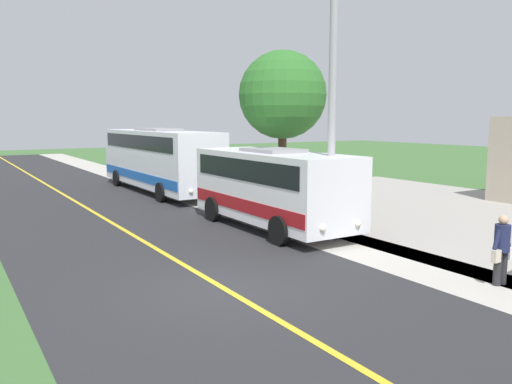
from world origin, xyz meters
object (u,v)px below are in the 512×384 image
(transit_bus_rear, at_px, (159,157))
(tree_curbside, at_px, (283,95))
(shuttle_bus_front, at_px, (273,185))
(street_light_pole, at_px, (329,93))
(pedestrian_with_bags, at_px, (502,248))

(transit_bus_rear, distance_m, tree_curbside, 8.22)
(shuttle_bus_front, bearing_deg, transit_bus_rear, -90.09)
(shuttle_bus_front, bearing_deg, street_light_pole, 98.82)
(pedestrian_with_bags, bearing_deg, transit_bus_rear, -87.01)
(transit_bus_rear, relative_size, tree_curbside, 1.66)
(transit_bus_rear, xyz_separation_m, pedestrian_with_bags, (-0.98, 18.68, -0.94))
(street_light_pole, bearing_deg, tree_curbside, -112.34)
(tree_curbside, bearing_deg, transit_bus_rear, -67.91)
(transit_bus_rear, distance_m, pedestrian_with_bags, 18.73)
(shuttle_bus_front, height_order, street_light_pole, street_light_pole)
(pedestrian_with_bags, bearing_deg, shuttle_bus_front, -82.83)
(pedestrian_with_bags, distance_m, tree_curbside, 12.35)
(transit_bus_rear, height_order, pedestrian_with_bags, transit_bus_rear)
(transit_bus_rear, bearing_deg, tree_curbside, 112.09)
(shuttle_bus_front, bearing_deg, pedestrian_with_bags, 97.17)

